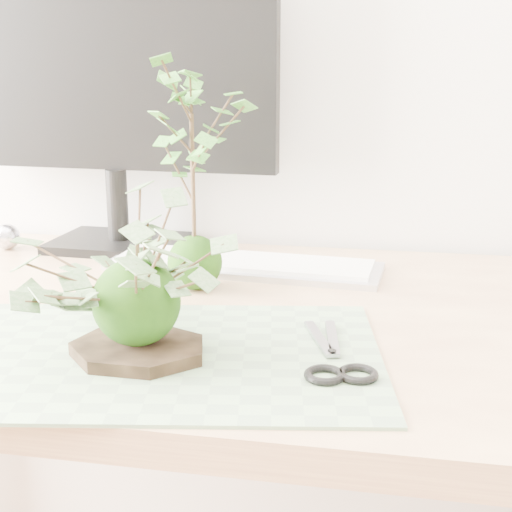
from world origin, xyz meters
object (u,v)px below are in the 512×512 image
Objects in this scene: maple_kokedama at (192,128)px; monitor at (113,80)px; desk at (269,368)px; ivy_kokedama at (135,262)px; keyboard at (244,264)px.

monitor is (-0.20, 0.22, 0.06)m from maple_kokedama.
desk is 0.58m from monitor.
ivy_kokedama is 0.57× the size of monitor.
desk is at bearing -39.13° from monitor.
maple_kokedama is (-0.12, 0.07, 0.33)m from desk.
maple_kokedama is at bearing 91.12° from ivy_kokedama.
desk is at bearing 58.55° from ivy_kokedama.
desk is 4.71× the size of maple_kokedama.
monitor reaches higher than ivy_kokedama.
maple_kokedama reaches higher than ivy_kokedama.
monitor is (-0.25, 0.11, 0.29)m from keyboard.
desk is at bearing -63.86° from keyboard.
maple_kokedama reaches higher than keyboard.
desk is at bearing -29.31° from maple_kokedama.
keyboard is (0.05, 0.38, -0.11)m from ivy_kokedama.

